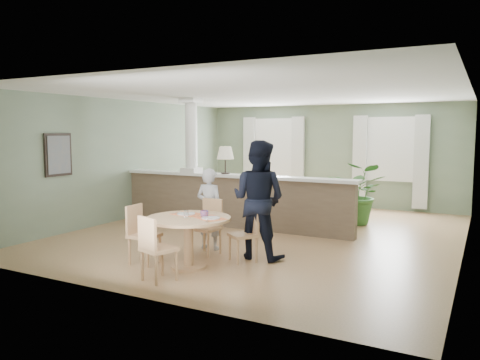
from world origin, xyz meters
The scene contains 12 objects.
ground centered at (0.00, 0.00, 0.00)m, with size 8.00×8.00×0.00m, color tan.
room_shell centered at (-0.03, 0.63, 1.81)m, with size 7.02×8.02×2.71m.
pony_wall centered at (-0.99, 0.20, 0.71)m, with size 5.32×0.38×2.70m.
sofa centered at (-0.82, 1.58, 0.46)m, with size 3.13×1.22×0.91m, color #9C8655.
houseplant centered at (1.35, 1.75, 0.67)m, with size 1.21×1.05×1.34m, color #306227.
dining_table centered at (-0.02, -2.68, 0.60)m, with size 1.24×1.24×0.85m.
chair_far_boy centered at (-0.18, -1.87, 0.49)m, with size 0.44×0.44×0.90m.
chair_far_man centered at (0.56, -1.96, 0.47)m, with size 0.54×0.54×0.84m.
chair_near centered at (-0.06, -3.43, 0.49)m, with size 0.50×0.50×0.88m.
chair_side centered at (-0.80, -2.83, 0.49)m, with size 0.43×0.43×0.89m.
child_person centered at (-0.34, -1.59, 0.69)m, with size 0.50×0.33×1.38m, color #A9A9AE.
man_person centered at (0.64, -1.71, 0.93)m, with size 0.90×0.70×1.86m, color black.
Camera 1 is at (3.78, -8.25, 1.98)m, focal length 35.00 mm.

